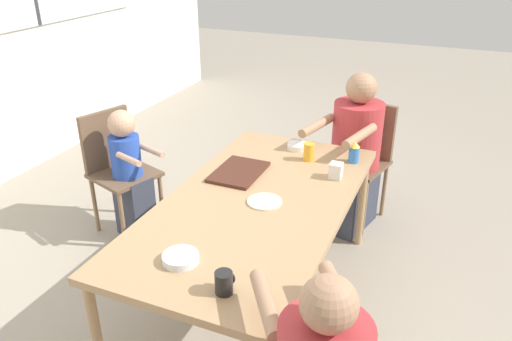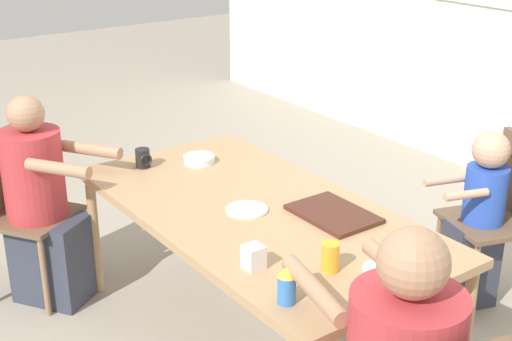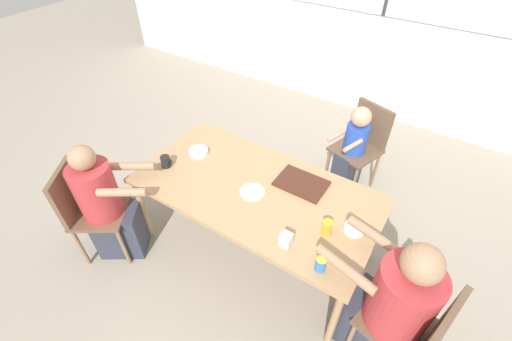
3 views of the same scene
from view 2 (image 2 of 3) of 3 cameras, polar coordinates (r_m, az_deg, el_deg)
ground_plane at (r=3.53m, az=-0.00°, el=-13.42°), size 16.00×16.00×0.00m
dining_table at (r=3.20m, az=-0.00°, el=-3.84°), size 1.84×0.94×0.70m
chair_for_woman_green_shirt at (r=3.88m, az=-18.67°, el=-2.22°), size 0.55×0.55×0.89m
chair_for_toddler at (r=3.83m, az=19.35°, el=-2.66°), size 0.51×0.51×0.89m
person_woman_green_shirt at (r=3.80m, az=-16.64°, el=-3.13°), size 0.63×0.56×1.10m
person_toddler at (r=3.78m, az=17.27°, el=-4.14°), size 0.32×0.42×0.94m
food_tray_dark at (r=3.12m, az=6.21°, el=-3.47°), size 0.37×0.26×0.02m
coffee_mug at (r=3.67m, az=-9.03°, el=0.97°), size 0.08×0.07×0.10m
sippy_cup at (r=2.46m, az=2.48°, el=-9.10°), size 0.07×0.07×0.14m
juice_glass at (r=2.67m, az=5.96°, el=-6.89°), size 0.07×0.07×0.11m
milk_carton_small at (r=2.68m, az=-0.20°, el=-6.95°), size 0.07×0.07×0.09m
bowl_white_shallow at (r=2.68m, az=10.00°, el=-8.04°), size 0.14×0.14×0.04m
bowl_cereal at (r=3.71m, az=-4.57°, el=0.92°), size 0.16×0.16×0.04m
plate_tortillas at (r=3.15m, az=-0.69°, el=-3.18°), size 0.19×0.19×0.01m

